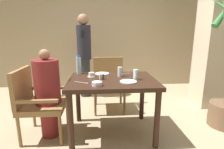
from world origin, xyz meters
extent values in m
plane|color=tan|center=(0.00, 0.00, 0.00)|extent=(16.00, 16.00, 0.00)
cube|color=tan|center=(0.00, 2.31, 1.40)|extent=(8.00, 0.06, 2.80)
cube|color=beige|center=(1.92, 0.87, 1.35)|extent=(0.50, 0.50, 2.70)
cube|color=#331E14|center=(0.00, 0.00, 0.74)|extent=(1.12, 0.85, 0.05)
cylinder|color=#331E14|center=(-0.50, -0.37, 0.36)|extent=(0.07, 0.07, 0.72)
cylinder|color=#331E14|center=(0.50, -0.37, 0.36)|extent=(0.07, 0.07, 0.72)
cylinder|color=#331E14|center=(-0.50, 0.37, 0.36)|extent=(0.07, 0.07, 0.72)
cylinder|color=#331E14|center=(0.50, 0.37, 0.36)|extent=(0.07, 0.07, 0.72)
cube|color=olive|center=(-0.89, 0.00, 0.43)|extent=(0.55, 0.55, 0.07)
cube|color=olive|center=(-1.15, 0.00, 0.69)|extent=(0.05, 0.55, 0.45)
cube|color=olive|center=(-0.89, 0.25, 0.59)|extent=(0.49, 0.04, 0.04)
cube|color=olive|center=(-0.89, -0.25, 0.59)|extent=(0.49, 0.04, 0.04)
cylinder|color=olive|center=(-0.65, 0.24, 0.20)|extent=(0.04, 0.04, 0.40)
cylinder|color=olive|center=(-0.65, -0.24, 0.20)|extent=(0.04, 0.04, 0.40)
cylinder|color=olive|center=(-1.14, 0.24, 0.20)|extent=(0.04, 0.04, 0.40)
cylinder|color=olive|center=(-1.14, -0.24, 0.20)|extent=(0.04, 0.04, 0.40)
cylinder|color=maroon|center=(-0.83, 0.00, 0.23)|extent=(0.24, 0.24, 0.47)
cylinder|color=maroon|center=(-0.83, 0.00, 0.75)|extent=(0.32, 0.32, 0.56)
sphere|color=#997051|center=(-0.83, 0.00, 1.10)|extent=(0.13, 0.13, 0.13)
cube|color=olive|center=(0.00, 0.76, 0.43)|extent=(0.55, 0.55, 0.07)
cube|color=olive|center=(0.00, 1.01, 0.69)|extent=(0.55, 0.05, 0.45)
cube|color=olive|center=(0.25, 0.76, 0.59)|extent=(0.04, 0.49, 0.04)
cube|color=olive|center=(-0.25, 0.76, 0.59)|extent=(0.04, 0.49, 0.04)
cylinder|color=olive|center=(0.24, 0.52, 0.20)|extent=(0.04, 0.04, 0.40)
cylinder|color=olive|center=(-0.24, 0.52, 0.20)|extent=(0.04, 0.04, 0.40)
cylinder|color=olive|center=(0.24, 1.00, 0.20)|extent=(0.04, 0.04, 0.40)
cylinder|color=olive|center=(-0.24, 1.00, 0.20)|extent=(0.04, 0.04, 0.40)
cylinder|color=#2D2D33|center=(-0.48, 1.52, 0.41)|extent=(0.23, 0.23, 0.82)
cylinder|color=#23232D|center=(-0.48, 1.52, 1.16)|extent=(0.29, 0.29, 0.69)
sphere|color=#997051|center=(-0.48, 1.52, 1.62)|extent=(0.23, 0.23, 0.23)
cube|color=black|center=(-0.48, 1.35, 1.34)|extent=(0.07, 0.01, 0.14)
cylinder|color=brown|center=(1.67, 0.05, 0.18)|extent=(0.44, 0.44, 0.35)
cylinder|color=white|center=(0.18, -0.16, 0.78)|extent=(0.21, 0.21, 0.01)
cylinder|color=white|center=(-0.13, 0.30, 0.78)|extent=(0.21, 0.21, 0.01)
cylinder|color=white|center=(-0.27, 0.13, 0.77)|extent=(0.11, 0.11, 0.01)
cylinder|color=white|center=(-0.27, 0.13, 0.80)|extent=(0.08, 0.08, 0.05)
cylinder|color=white|center=(-0.20, -0.29, 0.79)|extent=(0.12, 0.12, 0.05)
cylinder|color=#A3C6DB|center=(-0.47, 0.35, 0.89)|extent=(0.07, 0.07, 0.25)
cylinder|color=#3359B2|center=(-0.47, 0.35, 1.03)|extent=(0.04, 0.04, 0.03)
cylinder|color=silver|center=(0.11, 0.13, 0.84)|extent=(0.06, 0.06, 0.13)
cylinder|color=silver|center=(0.30, -0.05, 0.84)|extent=(0.06, 0.06, 0.13)
cylinder|color=white|center=(-0.16, -0.01, 0.81)|extent=(0.03, 0.03, 0.07)
cylinder|color=#4C3D2D|center=(-0.12, -0.01, 0.80)|extent=(0.03, 0.03, 0.07)
cube|color=silver|center=(-0.40, -0.13, 0.77)|extent=(0.16, 0.09, 0.00)
cube|color=silver|center=(-0.32, -0.17, 0.77)|extent=(0.04, 0.04, 0.00)
cube|color=silver|center=(0.18, 0.29, 0.77)|extent=(0.18, 0.05, 0.00)
cube|color=silver|center=(0.27, 0.31, 0.77)|extent=(0.06, 0.03, 0.00)
camera|label=1|loc=(-0.17, -2.19, 1.35)|focal=28.00mm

